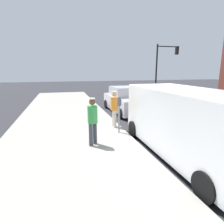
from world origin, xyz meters
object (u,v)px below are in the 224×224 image
parking_meter_near (119,109)px  traffic_light_corner (164,62)px  pedestrian_in_orange (114,107)px  pedestrian_in_green (93,119)px  parked_van (187,121)px  parked_sedan_behind (125,101)px

parking_meter_near → traffic_light_corner: bearing=-127.5°
pedestrian_in_orange → pedestrian_in_green: size_ratio=0.99×
pedestrian_in_green → pedestrian_in_orange: bearing=-124.7°
parking_meter_near → parked_van: bearing=122.2°
parked_sedan_behind → traffic_light_corner: 9.05m
parking_meter_near → traffic_light_corner: size_ratio=0.29×
pedestrian_in_orange → parked_van: (-1.47, 3.20, 0.06)m
traffic_light_corner → pedestrian_in_green: bearing=51.1°
pedestrian_in_orange → pedestrian_in_green: bearing=55.3°
traffic_light_corner → parked_sedan_behind: bearing=44.2°
pedestrian_in_orange → parking_meter_near: bearing=88.0°
pedestrian_in_green → parked_sedan_behind: (-3.06, -5.42, -0.35)m
parked_sedan_behind → pedestrian_in_green: bearing=60.5°
parked_van → parked_sedan_behind: 6.76m
parking_meter_near → pedestrian_in_orange: 0.83m
parking_meter_near → traffic_light_corner: (-7.95, -10.36, 2.34)m
pedestrian_in_orange → parked_sedan_behind: bearing=-116.4°
parking_meter_near → pedestrian_in_green: bearing=39.8°
parked_van → pedestrian_in_green: bearing=-25.4°
pedestrian_in_green → traffic_light_corner: traffic_light_corner is taller
pedestrian_in_green → parked_sedan_behind: bearing=-119.5°
pedestrian_in_green → traffic_light_corner: size_ratio=0.32×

